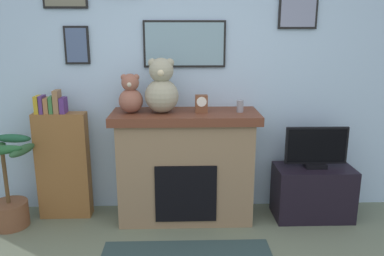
% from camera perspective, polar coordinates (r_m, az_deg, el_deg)
% --- Properties ---
extents(back_wall, '(5.20, 0.15, 2.60)m').
position_cam_1_polar(back_wall, '(3.90, -0.57, 6.81)').
color(back_wall, '#B0D0EC').
rests_on(back_wall, ground_plane).
extents(fireplace, '(1.37, 0.57, 1.06)m').
position_cam_1_polar(fireplace, '(3.77, -0.98, -5.48)').
color(fireplace, '#8A6F51').
rests_on(fireplace, ground_plane).
extents(bookshelf, '(0.49, 0.16, 1.27)m').
position_cam_1_polar(bookshelf, '(3.98, -18.47, -4.75)').
color(bookshelf, brown).
rests_on(bookshelf, ground_plane).
extents(potted_plant, '(0.56, 0.53, 0.95)m').
position_cam_1_polar(potted_plant, '(4.03, -25.54, -8.29)').
color(potted_plant, brown).
rests_on(potted_plant, ground_plane).
extents(tv_stand, '(0.74, 0.40, 0.52)m').
position_cam_1_polar(tv_stand, '(4.04, 17.29, -8.99)').
color(tv_stand, black).
rests_on(tv_stand, ground_plane).
extents(television, '(0.60, 0.14, 0.40)m').
position_cam_1_polar(television, '(3.89, 17.79, -2.84)').
color(television, black).
rests_on(television, tv_stand).
extents(candle_jar, '(0.06, 0.06, 0.11)m').
position_cam_1_polar(candle_jar, '(3.64, 7.08, 3.20)').
color(candle_jar, gray).
rests_on(candle_jar, fireplace).
extents(mantel_clock, '(0.11, 0.09, 0.16)m').
position_cam_1_polar(mantel_clock, '(3.60, 1.39, 3.59)').
color(mantel_clock, brown).
rests_on(mantel_clock, fireplace).
extents(teddy_bear_brown, '(0.22, 0.22, 0.36)m').
position_cam_1_polar(teddy_bear_brown, '(3.61, -8.99, 4.76)').
color(teddy_bear_brown, '#935B48').
rests_on(teddy_bear_brown, fireplace).
extents(teddy_bear_tan, '(0.31, 0.31, 0.50)m').
position_cam_1_polar(teddy_bear_tan, '(3.57, -4.49, 5.83)').
color(teddy_bear_tan, '#A09C81').
rests_on(teddy_bear_tan, fireplace).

